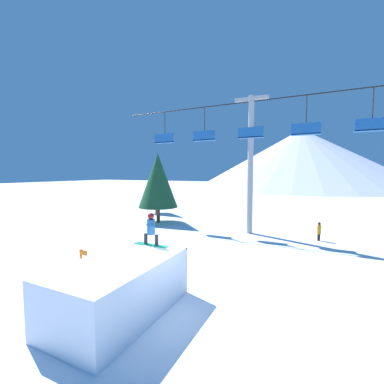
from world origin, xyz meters
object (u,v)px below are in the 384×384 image
Objects in this scene: pine_tree_near at (158,180)px; trail_marker at (81,264)px; snow_ramp at (120,287)px; distant_skier at (319,231)px; snowboarder at (151,229)px.

pine_tree_near is 12.92m from trail_marker.
pine_tree_near reaches higher than trail_marker.
snow_ramp reaches higher than distant_skier.
snowboarder is at bearing -57.90° from pine_tree_near.
distant_skier is at bearing 65.10° from snow_ramp.
snow_ramp is 0.72× the size of pine_tree_near.
pine_tree_near reaches higher than snow_ramp.
pine_tree_near reaches higher than snowboarder.
distant_skier is (8.90, 11.18, -0.05)m from trail_marker.
snow_ramp is 3.36× the size of trail_marker.
pine_tree_near is 13.32m from distant_skier.
snowboarder reaches higher than trail_marker.
distant_skier is (5.76, 12.41, -0.19)m from snow_ramp.
snowboarder is 1.06× the size of trail_marker.
snowboarder reaches higher than distant_skier.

